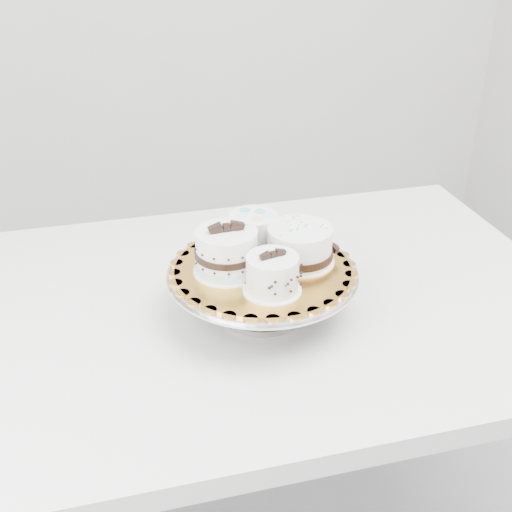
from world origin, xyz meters
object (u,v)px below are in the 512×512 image
object	(u,v)px
cake_stand	(263,284)
cake_swirl	(272,275)
cake_dots	(253,231)
cake_board	(263,269)
cake_ribbon	(300,246)
table	(253,329)
cake_banded	(227,253)

from	to	relation	value
cake_stand	cake_swirl	world-z (taller)	cake_swirl
cake_swirl	cake_dots	distance (m)	0.16
cake_stand	cake_board	distance (m)	0.03
cake_ribbon	table	bearing A→B (deg)	127.36
table	cake_stand	distance (m)	0.15
table	cake_dots	world-z (taller)	cake_dots
table	cake_board	bearing A→B (deg)	-85.87
cake_board	cake_banded	bearing A→B (deg)	171.18
cake_banded	cake_board	bearing A→B (deg)	-7.71
table	cake_banded	distance (m)	0.22
cake_banded	cake_ribbon	world-z (taller)	cake_banded
cake_swirl	cake_ribbon	xyz separation A→B (m)	(0.08, 0.08, 0.00)
cake_board	cake_swirl	bearing A→B (deg)	-96.81
cake_swirl	cake_ribbon	bearing A→B (deg)	35.38
table	cake_dots	size ratio (longest dim) A/B	11.43
cake_dots	cake_board	bearing A→B (deg)	-91.87
cake_stand	cake_swirl	bearing A→B (deg)	-96.81
cake_stand	cake_board	size ratio (longest dim) A/B	1.09
cake_dots	cake_ribbon	world-z (taller)	cake_ribbon
cake_stand	cake_ribbon	world-z (taller)	cake_ribbon
cake_stand	cake_banded	size ratio (longest dim) A/B	2.86
cake_stand	cake_board	bearing A→B (deg)	0.00
cake_banded	table	bearing A→B (deg)	37.02
table	cake_swirl	distance (m)	0.24
table	cake_board	distance (m)	0.18
cake_swirl	cake_ribbon	distance (m)	0.11
table	cake_ribbon	distance (m)	0.22
cake_stand	cake_banded	bearing A→B (deg)	171.18
cake_ribbon	cake_banded	bearing A→B (deg)	160.02
cake_banded	cake_ribbon	bearing A→B (deg)	-1.79
cake_board	cake_swirl	xyz separation A→B (m)	(-0.01, -0.08, 0.03)
cake_stand	cake_banded	world-z (taller)	cake_banded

